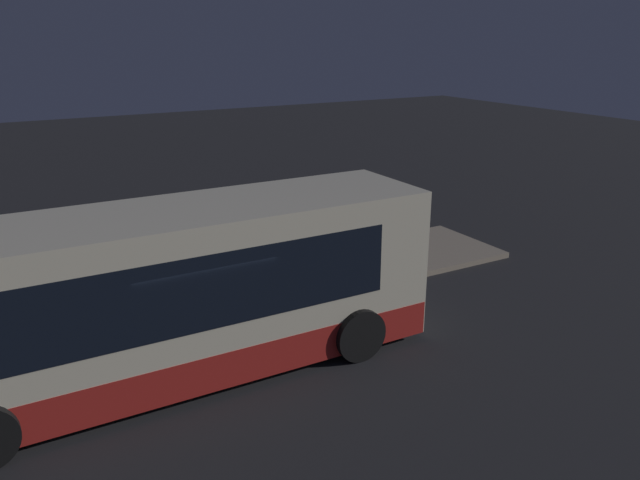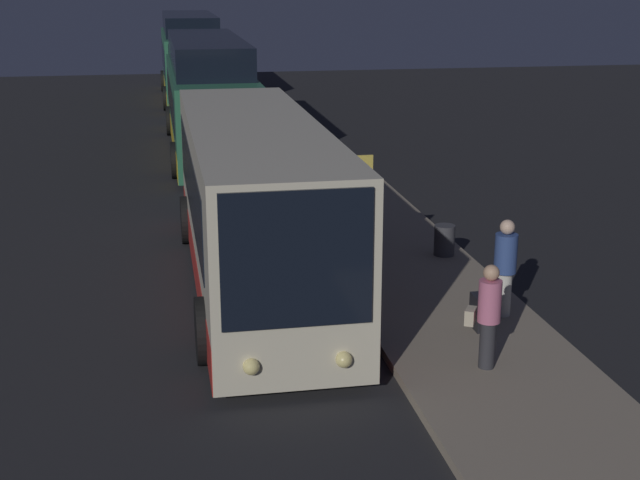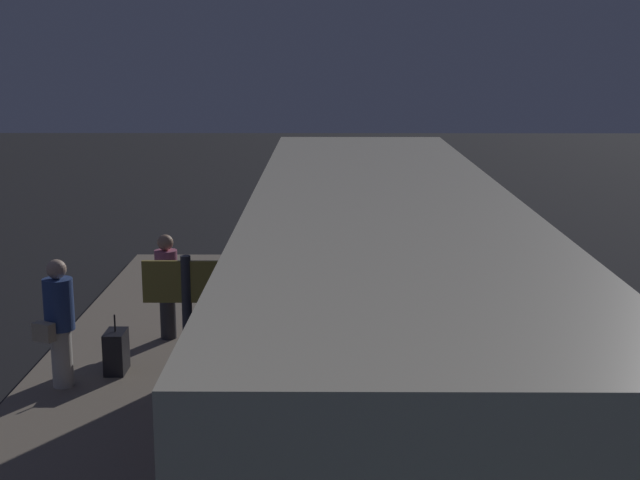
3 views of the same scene
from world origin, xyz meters
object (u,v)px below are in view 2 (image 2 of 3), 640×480
at_px(suitcase, 481,312).
at_px(sign_post, 351,196).
at_px(bus_third, 191,61).
at_px(bus_lead, 255,205).
at_px(passenger_boarding, 488,313).
at_px(passenger_waiting, 505,264).
at_px(trash_bin, 444,240).
at_px(bus_second, 209,102).

distance_m(suitcase, sign_post, 3.83).
relative_size(bus_third, sign_post, 4.41).
bearing_deg(bus_lead, suitcase, 45.74).
height_order(bus_lead, passenger_boarding, bus_lead).
distance_m(passenger_waiting, suitcase, 1.03).
distance_m(bus_third, passenger_boarding, 32.62).
xyz_separation_m(bus_third, trash_bin, (26.96, 4.09, -1.34)).
height_order(passenger_boarding, suitcase, passenger_boarding).
distance_m(bus_third, sign_post, 27.80).
xyz_separation_m(bus_third, sign_post, (27.73, 1.88, -0.10)).
bearing_deg(bus_third, suitcase, 6.29).
bearing_deg(trash_bin, passenger_waiting, -1.24).
relative_size(passenger_boarding, suitcase, 1.98).
bearing_deg(suitcase, passenger_waiting, 132.21).
relative_size(bus_lead, bus_second, 0.88).
bearing_deg(sign_post, passenger_boarding, 12.52).
distance_m(bus_lead, bus_second, 14.02).
height_order(passenger_boarding, sign_post, sign_post).
bearing_deg(bus_lead, passenger_waiting, 55.22).
distance_m(passenger_boarding, sign_post, 4.91).
height_order(bus_third, sign_post, bus_third).
bearing_deg(suitcase, trash_bin, 170.56).
xyz_separation_m(bus_second, passenger_waiting, (16.80, 4.01, -0.62)).
height_order(bus_third, suitcase, bus_third).
relative_size(bus_lead, sign_post, 4.28).
relative_size(passenger_waiting, trash_bin, 2.66).
height_order(passenger_waiting, trash_bin, passenger_waiting).
height_order(bus_lead, sign_post, bus_lead).
xyz_separation_m(bus_lead, bus_third, (-27.68, 0.00, 0.21)).
relative_size(passenger_boarding, sign_post, 0.67).
height_order(bus_second, trash_bin, bus_second).
height_order(bus_lead, bus_third, bus_third).
distance_m(passenger_boarding, trash_bin, 5.67).
bearing_deg(trash_bin, bus_second, -162.91).
bearing_deg(bus_third, bus_lead, -0.00).
bearing_deg(passenger_waiting, suitcase, -111.52).
xyz_separation_m(passenger_boarding, trash_bin, (-5.52, 1.15, -0.56)).
relative_size(bus_second, bus_third, 1.10).
height_order(bus_second, suitcase, bus_second).
bearing_deg(sign_post, passenger_waiting, 37.89).
distance_m(passenger_boarding, passenger_waiting, 2.28).
relative_size(bus_third, trash_bin, 16.44).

